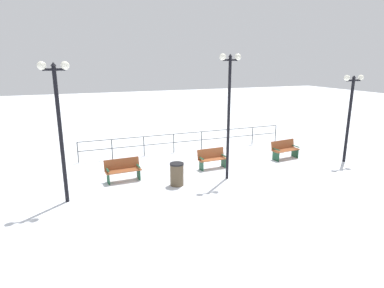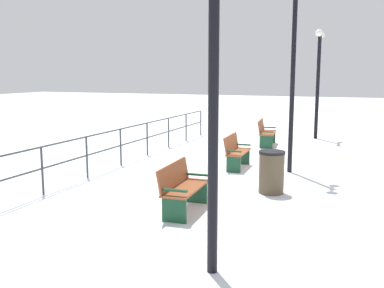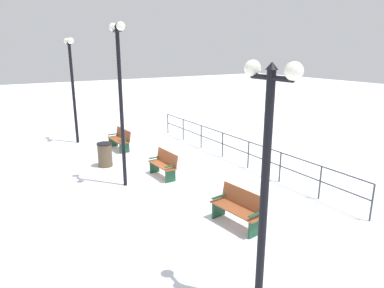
# 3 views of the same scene
# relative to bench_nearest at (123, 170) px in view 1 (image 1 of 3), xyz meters

# --- Properties ---
(ground_plane) EXTENTS (80.00, 80.00, 0.00)m
(ground_plane) POSITION_rel_bench_nearest_xyz_m (-0.05, 4.20, -0.48)
(ground_plane) COLOR white
(ground_plane) RESTS_ON ground
(bench_nearest) EXTENTS (0.63, 1.52, 0.93)m
(bench_nearest) POSITION_rel_bench_nearest_xyz_m (0.00, 0.00, 0.00)
(bench_nearest) COLOR brown
(bench_nearest) RESTS_ON ground
(bench_second) EXTENTS (0.54, 1.39, 0.93)m
(bench_second) POSITION_rel_bench_nearest_xyz_m (-0.11, 4.20, 0.00)
(bench_second) COLOR brown
(bench_second) RESTS_ON ground
(bench_third) EXTENTS (0.74, 1.59, 0.94)m
(bench_third) POSITION_rel_bench_nearest_xyz_m (-0.16, 8.39, 0.00)
(bench_third) COLOR brown
(bench_third) RESTS_ON ground
(lamppost_near) EXTENTS (0.28, 0.99, 4.95)m
(lamppost_near) POSITION_rel_bench_nearest_xyz_m (1.38, -2.27, 2.83)
(lamppost_near) COLOR black
(lamppost_near) RESTS_ON ground
(lamppost_middle) EXTENTS (0.27, 0.93, 5.24)m
(lamppost_middle) POSITION_rel_bench_nearest_xyz_m (1.38, 4.24, 3.02)
(lamppost_middle) COLOR black
(lamppost_middle) RESTS_ON ground
(lamppost_far) EXTENTS (0.27, 1.14, 4.31)m
(lamppost_far) POSITION_rel_bench_nearest_xyz_m (1.38, 10.89, 2.39)
(lamppost_far) COLOR black
(lamppost_far) RESTS_ON ground
(waterfront_railing) EXTENTS (0.05, 11.77, 1.07)m
(waterfront_railing) POSITION_rel_bench_nearest_xyz_m (-3.31, 4.20, 0.23)
(waterfront_railing) COLOR #383D42
(waterfront_railing) RESTS_ON ground
(trash_bin) EXTENTS (0.58, 0.58, 0.94)m
(trash_bin) POSITION_rel_bench_nearest_xyz_m (1.33, 1.96, -0.01)
(trash_bin) COLOR brown
(trash_bin) RESTS_ON ground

